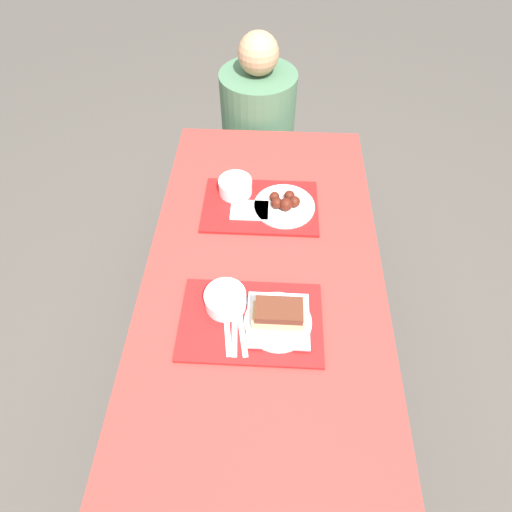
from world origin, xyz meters
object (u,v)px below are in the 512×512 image
at_px(brisket_sandwich_plate, 278,317).
at_px(person_seated_across, 258,112).
at_px(bowl_coleslaw_near, 225,299).
at_px(wings_plate_far, 285,203).
at_px(tray_far, 260,206).
at_px(bowl_coleslaw_far, 235,186).
at_px(tray_near, 251,321).

relative_size(brisket_sandwich_plate, person_seated_across, 0.32).
xyz_separation_m(bowl_coleslaw_near, wings_plate_far, (0.18, 0.44, -0.02)).
relative_size(tray_far, person_seated_across, 0.68).
distance_m(tray_far, wings_plate_far, 0.09).
distance_m(tray_far, bowl_coleslaw_far, 0.13).
bearing_deg(tray_far, person_seated_across, 93.39).
distance_m(tray_near, wings_plate_far, 0.50).
relative_size(tray_far, bowl_coleslaw_near, 3.39).
relative_size(tray_near, wings_plate_far, 1.89).
xyz_separation_m(bowl_coleslaw_near, brisket_sandwich_plate, (0.16, -0.05, -0.00)).
relative_size(tray_near, tray_far, 1.00).
distance_m(tray_far, person_seated_across, 0.72).
height_order(tray_near, bowl_coleslaw_far, bowl_coleslaw_far).
xyz_separation_m(brisket_sandwich_plate, wings_plate_far, (0.02, 0.49, -0.02)).
xyz_separation_m(tray_near, bowl_coleslaw_near, (-0.08, 0.05, 0.04)).
bearing_deg(bowl_coleslaw_far, person_seated_across, 84.81).
height_order(bowl_coleslaw_far, wings_plate_far, bowl_coleslaw_far).
distance_m(tray_near, bowl_coleslaw_far, 0.57).
bearing_deg(bowl_coleslaw_near, tray_near, -31.88).
relative_size(tray_far, wings_plate_far, 1.89).
bearing_deg(tray_near, person_seated_across, 91.65).
relative_size(bowl_coleslaw_near, bowl_coleslaw_far, 1.00).
distance_m(tray_far, brisket_sandwich_plate, 0.51).
bearing_deg(person_seated_across, tray_far, -86.61).
xyz_separation_m(tray_near, person_seated_across, (-0.03, 1.21, -0.05)).
height_order(tray_near, tray_far, same).
bearing_deg(wings_plate_far, bowl_coleslaw_near, -112.32).
distance_m(wings_plate_far, person_seated_across, 0.73).
bearing_deg(brisket_sandwich_plate, wings_plate_far, 88.09).
height_order(tray_far, bowl_coleslaw_far, bowl_coleslaw_far).
distance_m(bowl_coleslaw_near, wings_plate_far, 0.48).
xyz_separation_m(tray_far, bowl_coleslaw_far, (-0.10, 0.07, 0.04)).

